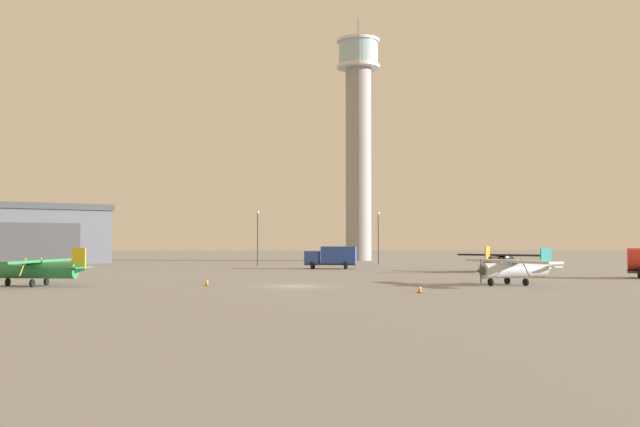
# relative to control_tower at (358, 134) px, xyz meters

# --- Properties ---
(ground_plane) EXTENTS (400.00, 400.00, 0.00)m
(ground_plane) POSITION_rel_control_tower_xyz_m (-10.00, -75.23, -23.53)
(ground_plane) COLOR gray
(control_tower) EXTENTS (7.99, 7.99, 45.20)m
(control_tower) POSITION_rel_control_tower_xyz_m (0.00, 0.00, 0.00)
(control_tower) COLOR gray
(control_tower) RESTS_ON ground_plane
(hangar) EXTENTS (33.95, 33.89, 9.63)m
(hangar) POSITION_rel_control_tower_xyz_m (-57.96, -13.31, -18.70)
(hangar) COLOR #4C5159
(hangar) RESTS_ON ground_plane
(airplane_black) EXTENTS (9.36, 8.12, 3.11)m
(airplane_black) POSITION_rel_control_tower_xyz_m (13.89, -48.40, -22.08)
(airplane_black) COLOR black
(airplane_black) RESTS_ON ground_plane
(airplane_green) EXTENTS (8.56, 10.93, 3.21)m
(airplane_green) POSITION_rel_control_tower_xyz_m (-31.42, -75.09, -22.03)
(airplane_green) COLOR #287A42
(airplane_green) RESTS_ON ground_plane
(airplane_silver) EXTENTS (8.15, 10.22, 3.14)m
(airplane_silver) POSITION_rel_control_tower_xyz_m (8.83, -74.09, -22.06)
(airplane_silver) COLOR #B7BABF
(airplane_silver) RESTS_ON ground_plane
(truck_box_blue) EXTENTS (7.00, 3.70, 2.97)m
(truck_box_blue) POSITION_rel_control_tower_xyz_m (-5.89, -38.66, -21.88)
(truck_box_blue) COLOR #38383D
(truck_box_blue) RESTS_ON ground_plane
(light_post_west) EXTENTS (0.44, 0.44, 8.15)m
(light_post_west) POSITION_rel_control_tower_xyz_m (-16.59, -28.00, -18.64)
(light_post_west) COLOR #38383D
(light_post_west) RESTS_ON ground_plane
(light_post_east) EXTENTS (0.44, 0.44, 8.19)m
(light_post_east) POSITION_rel_control_tower_xyz_m (1.75, -21.79, -18.62)
(light_post_east) COLOR #38383D
(light_post_east) RESTS_ON ground_plane
(traffic_cone_near_left) EXTENTS (0.36, 0.36, 0.67)m
(traffic_cone_near_left) POSITION_rel_control_tower_xyz_m (-17.40, -74.62, -23.20)
(traffic_cone_near_left) COLOR black
(traffic_cone_near_left) RESTS_ON ground_plane
(traffic_cone_near_right) EXTENTS (0.36, 0.36, 0.64)m
(traffic_cone_near_right) POSITION_rel_control_tower_xyz_m (-0.62, -83.00, -23.22)
(traffic_cone_near_right) COLOR black
(traffic_cone_near_right) RESTS_ON ground_plane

